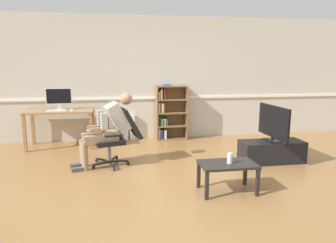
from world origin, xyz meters
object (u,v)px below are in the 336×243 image
at_px(bookshelf, 169,114).
at_px(tv_stand, 271,152).
at_px(imac_monitor, 59,97).
at_px(drinking_glass, 230,158).
at_px(person_seated, 108,127).
at_px(radiator, 115,128).
at_px(tv_screen, 273,123).
at_px(computer_desk, 60,115).
at_px(keyboard, 57,111).
at_px(office_chair, 119,134).
at_px(computer_mouse, 72,110).
at_px(coffee_table, 228,167).

bearing_deg(bookshelf, tv_stand, -52.80).
bearing_deg(imac_monitor, drinking_glass, -47.41).
bearing_deg(bookshelf, person_seated, -127.94).
relative_size(radiator, tv_screen, 0.93).
distance_m(computer_desk, drinking_glass, 3.75).
xyz_separation_m(computer_desk, keyboard, (-0.04, -0.14, 0.11)).
bearing_deg(radiator, office_chair, -87.61).
distance_m(imac_monitor, bookshelf, 2.34).
xyz_separation_m(keyboard, tv_stand, (3.77, -1.50, -0.58)).
bearing_deg(drinking_glass, bookshelf, 95.57).
distance_m(keyboard, computer_mouse, 0.28).
bearing_deg(person_seated, office_chair, 90.00).
bearing_deg(keyboard, coffee_table, -45.02).
xyz_separation_m(keyboard, tv_screen, (3.77, -1.50, -0.08)).
height_order(imac_monitor, computer_mouse, imac_monitor).
height_order(computer_desk, computer_mouse, computer_mouse).
distance_m(keyboard, tv_stand, 4.10).
relative_size(radiator, office_chair, 0.91).
distance_m(office_chair, drinking_glass, 1.99).
bearing_deg(tv_stand, imac_monitor, 155.41).
bearing_deg(computer_mouse, coffee_table, -48.57).
height_order(office_chair, drinking_glass, office_chair).
bearing_deg(tv_screen, tv_stand, 90.00).
xyz_separation_m(person_seated, drinking_glass, (1.59, -1.36, -0.19)).
height_order(radiator, drinking_glass, radiator).
xyz_separation_m(imac_monitor, radiator, (1.10, 0.31, -0.73)).
bearing_deg(coffee_table, tv_screen, 42.07).
height_order(radiator, office_chair, office_chair).
bearing_deg(tv_screen, computer_mouse, 64.98).
bearing_deg(person_seated, radiator, 162.83).
xyz_separation_m(keyboard, coffee_table, (2.58, -2.58, -0.43)).
distance_m(office_chair, coffee_table, 1.98).
bearing_deg(computer_mouse, keyboard, -175.96).
height_order(bookshelf, tv_screen, bookshelf).
distance_m(radiator, person_seated, 1.80).
distance_m(tv_screen, drinking_glass, 1.62).
distance_m(computer_desk, bookshelf, 2.29).
relative_size(keyboard, radiator, 0.45).
distance_m(person_seated, coffee_table, 2.09).
xyz_separation_m(bookshelf, drinking_glass, (0.29, -3.02, -0.12)).
bearing_deg(imac_monitor, radiator, 15.89).
relative_size(bookshelf, drinking_glass, 9.11).
xyz_separation_m(computer_desk, radiator, (1.08, 0.39, -0.37)).
bearing_deg(imac_monitor, computer_mouse, -36.65).
bearing_deg(keyboard, computer_mouse, 4.04).
xyz_separation_m(imac_monitor, bookshelf, (2.29, 0.21, -0.43)).
bearing_deg(computer_desk, bookshelf, 7.33).
height_order(imac_monitor, radiator, imac_monitor).
xyz_separation_m(computer_desk, person_seated, (0.97, -1.37, -0.01)).
bearing_deg(drinking_glass, keyboard, 135.10).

